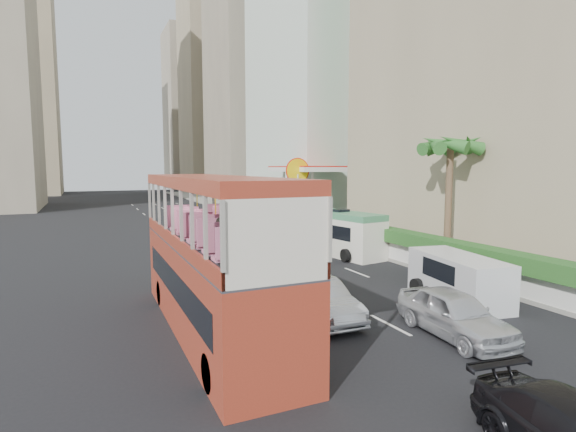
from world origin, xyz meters
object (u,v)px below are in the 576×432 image
palm_tree (448,205)px  van_asset (252,240)px  minibus_far (341,233)px  panel_van_near (458,278)px  car_silver_lane_b (453,336)px  double_decker_bus (212,255)px  car_silver_lane_a (320,318)px  shell_station (316,196)px  minibus_near (289,236)px  panel_van_far (255,216)px

palm_tree → van_asset: bearing=115.6°
minibus_far → panel_van_near: minibus_far is taller
car_silver_lane_b → minibus_far: size_ratio=0.73×
double_decker_bus → car_silver_lane_a: size_ratio=2.59×
car_silver_lane_a → car_silver_lane_b: size_ratio=0.97×
shell_station → car_silver_lane_b: bearing=-109.0°
van_asset → shell_station: size_ratio=0.66×
panel_van_near → minibus_near: bearing=111.6°
van_asset → panel_van_far: 6.70m
van_asset → shell_station: bearing=40.7°
minibus_near → panel_van_far: bearing=90.7°
minibus_near → panel_van_near: minibus_near is taller
panel_van_far → palm_tree: (3.84, -19.31, 2.28)m
van_asset → shell_station: (8.52, 5.82, 2.75)m
car_silver_lane_a → minibus_far: bearing=56.5°
double_decker_bus → van_asset: 18.91m
minibus_near → shell_station: bearing=67.4°
car_silver_lane_b → minibus_far: 13.69m
minibus_near → shell_station: (8.52, 12.54, 1.53)m
panel_van_near → shell_station: (6.19, 23.80, 1.83)m
car_silver_lane_a → shell_station: shell_station is taller
minibus_near → panel_van_near: size_ratio=1.20×
car_silver_lane_b → palm_tree: size_ratio=0.68×
double_decker_bus → car_silver_lane_b: double_decker_bus is taller
double_decker_bus → car_silver_lane_b: (6.82, -3.65, -2.53)m
panel_van_far → shell_station: (6.04, -0.31, 1.65)m
minibus_far → car_silver_lane_a: bearing=-134.2°
minibus_far → shell_station: shell_station is taller
van_asset → panel_van_far: bearing=74.3°
shell_station → panel_van_near: bearing=-104.6°
double_decker_bus → shell_station: size_ratio=1.38×
car_silver_lane_b → panel_van_far: bearing=88.0°
car_silver_lane_a → car_silver_lane_b: bearing=-45.7°
van_asset → panel_van_far: (2.48, 6.13, 1.10)m
palm_tree → shell_station: palm_tree is taller
car_silver_lane_a → panel_van_near: bearing=-2.8°
car_silver_lane_b → shell_station: size_ratio=0.55×
double_decker_bus → minibus_near: (7.48, 10.46, -1.31)m
double_decker_bus → minibus_near: size_ratio=1.99×
palm_tree → car_silver_lane_b: bearing=-132.4°
minibus_far → palm_tree: size_ratio=0.94×
panel_van_far → palm_tree: size_ratio=0.86×
car_silver_lane_a → panel_van_near: 6.14m
double_decker_bus → car_silver_lane_b: size_ratio=2.52×
minibus_far → palm_tree: (3.28, -5.46, 2.05)m
minibus_far → panel_van_far: (-0.56, 13.85, -0.23)m
panel_van_near → panel_van_far: size_ratio=0.84×
panel_van_near → double_decker_bus: bearing=-174.7°
panel_van_far → shell_station: 6.27m
van_asset → panel_van_near: panel_van_near is taller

